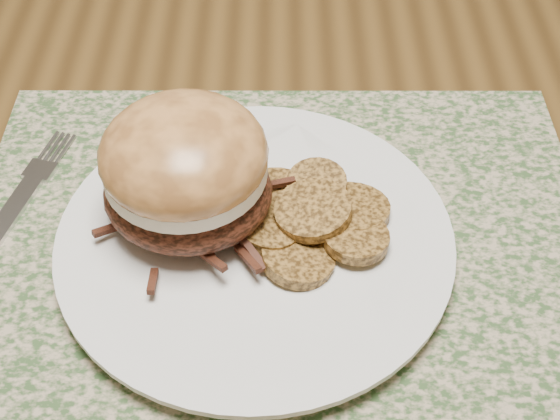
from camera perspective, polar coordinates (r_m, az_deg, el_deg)
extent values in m
cube|color=brown|center=(0.62, 2.69, 0.81)|extent=(1.50, 0.90, 0.04)
cube|color=#37552B|center=(0.56, -0.01, -2.01)|extent=(0.45, 0.33, 0.00)
cylinder|color=white|center=(0.55, -1.82, -2.35)|extent=(0.26, 0.26, 0.02)
ellipsoid|color=black|center=(0.54, -6.74, 1.41)|extent=(0.14, 0.13, 0.05)
cylinder|color=beige|center=(0.52, -6.95, 3.16)|extent=(0.13, 0.13, 0.01)
ellipsoid|color=#C27E3F|center=(0.51, -7.07, 4.10)|extent=(0.13, 0.13, 0.06)
cylinder|color=olive|center=(0.56, -0.34, 1.00)|extent=(0.06, 0.06, 0.01)
cylinder|color=olive|center=(0.56, 2.70, 1.91)|extent=(0.05, 0.05, 0.02)
cylinder|color=olive|center=(0.55, 5.17, 0.05)|extent=(0.07, 0.07, 0.02)
cylinder|color=olive|center=(0.53, -0.84, -1.39)|extent=(0.06, 0.06, 0.02)
cylinder|color=olive|center=(0.53, 2.44, -0.01)|extent=(0.06, 0.06, 0.02)
cylinder|color=olive|center=(0.53, 5.59, -2.05)|extent=(0.06, 0.06, 0.01)
cylinder|color=olive|center=(0.52, 1.31, -3.58)|extent=(0.07, 0.07, 0.02)
cube|color=#BABAC1|center=(0.63, -17.13, 2.77)|extent=(0.03, 0.03, 0.00)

